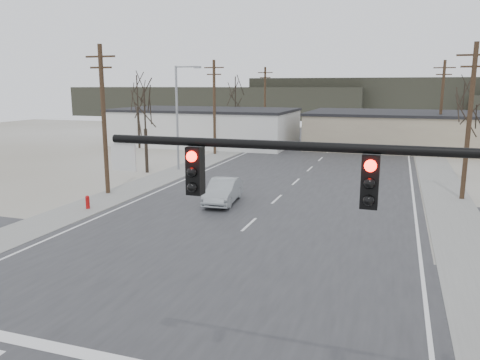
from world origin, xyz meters
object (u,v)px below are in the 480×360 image
Objects in this scene: traffic_signal_mast at (430,236)px; car_far_a at (371,141)px; car_far_b at (310,135)px; fire_hydrant at (88,202)px; sedan_crossing at (223,191)px.

car_far_a is at bearing 94.18° from traffic_signal_mast.
car_far_a reaches higher than car_far_b.
fire_hydrant is 0.19× the size of sedan_crossing.
traffic_signal_mast is 10.29× the size of fire_hydrant.
traffic_signal_mast reaches higher than car_far_a.
traffic_signal_mast is 55.43m from car_far_b.
car_far_a is at bearing 68.04° from fire_hydrant.
traffic_signal_mast is 1.93× the size of sedan_crossing.
car_far_a is 1.19× the size of car_far_b.
car_far_b is at bearing -8.94° from car_far_a.
sedan_crossing reaches higher than car_far_a.
traffic_signal_mast is 2.18× the size of car_far_b.
sedan_crossing reaches higher than fire_hydrant.
car_far_b is (-11.91, 53.99, -3.93)m from traffic_signal_mast.
sedan_crossing reaches higher than car_far_b.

